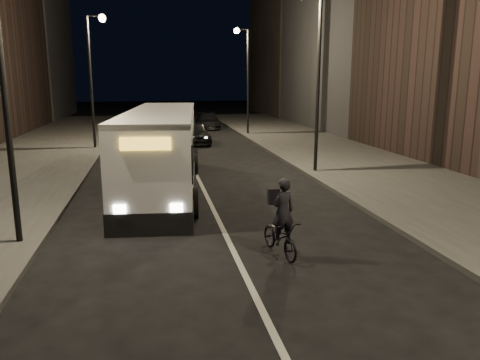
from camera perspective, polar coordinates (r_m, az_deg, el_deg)
name	(u,v)px	position (r m, az deg, el deg)	size (l,w,h in m)	color
ground	(254,295)	(10.08, 1.77, -13.80)	(180.00, 180.00, 0.00)	black
sidewalk_right	(354,163)	(25.50, 13.77, 2.05)	(7.00, 70.00, 0.16)	#343431
sidewalk_left	(11,175)	(24.15, -26.14, 0.58)	(7.00, 70.00, 0.16)	#343431
building_row_right	(378,0)	(41.00, 16.52, 20.25)	(8.00, 61.00, 21.00)	black
streetlight_right_mid	(313,58)	(22.11, 8.93, 14.49)	(1.20, 0.44, 8.12)	black
streetlight_right_far	(245,67)	(37.58, 0.57, 13.63)	(1.20, 0.44, 8.12)	black
streetlight_left_near	(10,40)	(13.31, -26.20, 15.05)	(1.20, 0.44, 8.12)	black
streetlight_left_far	(94,64)	(31.04, -17.35, 13.40)	(1.20, 0.44, 8.12)	black
city_bus	(162,147)	(19.11, -9.46, 4.00)	(3.68, 12.10, 3.21)	white
cyclist_on_bicycle	(281,230)	(11.97, 4.99, -6.03)	(0.97, 1.87, 2.06)	black
car_near	(195,133)	(32.89, -5.56, 5.74)	(1.79, 4.45, 1.52)	black
car_mid	(131,132)	(34.39, -13.17, 5.67)	(1.49, 4.26, 1.40)	#313234
car_far	(208,121)	(43.18, -3.92, 7.24)	(2.00, 4.91, 1.43)	black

